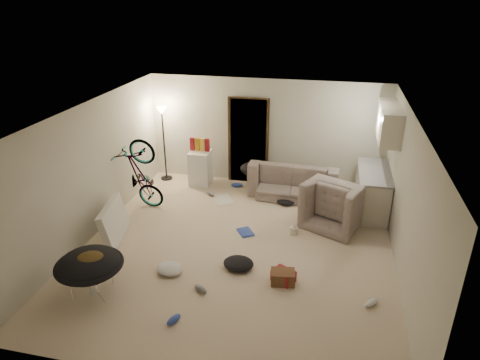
% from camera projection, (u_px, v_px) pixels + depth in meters
% --- Properties ---
extents(floor, '(5.50, 6.00, 0.02)m').
position_uv_depth(floor, '(237.00, 248.00, 7.78)').
color(floor, beige).
rests_on(floor, ground).
extents(ceiling, '(5.50, 6.00, 0.02)m').
position_uv_depth(ceiling, '(236.00, 113.00, 6.75)').
color(ceiling, white).
rests_on(ceiling, wall_back).
extents(wall_back, '(5.50, 0.02, 2.50)m').
position_uv_depth(wall_back, '(266.00, 133.00, 9.94)').
color(wall_back, beige).
rests_on(wall_back, floor).
extents(wall_front, '(5.50, 0.02, 2.50)m').
position_uv_depth(wall_front, '(173.00, 300.00, 4.58)').
color(wall_front, beige).
rests_on(wall_front, floor).
extents(wall_left, '(0.02, 6.00, 2.50)m').
position_uv_depth(wall_left, '(90.00, 172.00, 7.81)').
color(wall_left, beige).
rests_on(wall_left, floor).
extents(wall_right, '(0.02, 6.00, 2.50)m').
position_uv_depth(wall_right, '(407.00, 202.00, 6.71)').
color(wall_right, beige).
rests_on(wall_right, floor).
extents(doorway, '(0.85, 0.10, 2.04)m').
position_uv_depth(doorway, '(248.00, 141.00, 10.08)').
color(doorway, black).
rests_on(doorway, floor).
extents(door_trim, '(0.97, 0.04, 2.10)m').
position_uv_depth(door_trim, '(248.00, 142.00, 10.06)').
color(door_trim, '#362513').
rests_on(door_trim, floor).
extents(floor_lamp, '(0.28, 0.28, 1.81)m').
position_uv_depth(floor_lamp, '(163.00, 128.00, 10.08)').
color(floor_lamp, black).
rests_on(floor_lamp, floor).
extents(kitchen_counter, '(0.60, 1.50, 0.88)m').
position_uv_depth(kitchen_counter, '(372.00, 192.00, 8.89)').
color(kitchen_counter, beige).
rests_on(kitchen_counter, floor).
extents(counter_top, '(0.64, 1.54, 0.04)m').
position_uv_depth(counter_top, '(375.00, 172.00, 8.70)').
color(counter_top, gray).
rests_on(counter_top, kitchen_counter).
extents(kitchen_uppers, '(0.38, 1.40, 0.65)m').
position_uv_depth(kitchen_uppers, '(389.00, 122.00, 8.25)').
color(kitchen_uppers, beige).
rests_on(kitchen_uppers, wall_right).
extents(sofa, '(2.00, 0.84, 0.58)m').
position_uv_depth(sofa, '(293.00, 183.00, 9.69)').
color(sofa, '#3B433A').
rests_on(sofa, floor).
extents(armchair, '(1.37, 1.30, 0.70)m').
position_uv_depth(armchair, '(338.00, 206.00, 8.50)').
color(armchair, '#3B433A').
rests_on(armchair, floor).
extents(bicycle, '(1.69, 0.82, 0.95)m').
position_uv_depth(bicycle, '(142.00, 190.00, 9.01)').
color(bicycle, black).
rests_on(bicycle, floor).
extents(book_asset, '(0.25, 0.23, 0.02)m').
position_uv_depth(book_asset, '(91.00, 295.00, 6.56)').
color(book_asset, maroon).
rests_on(book_asset, floor).
extents(mini_fridge, '(0.50, 0.50, 0.82)m').
position_uv_depth(mini_fridge, '(200.00, 168.00, 10.17)').
color(mini_fridge, white).
rests_on(mini_fridge, floor).
extents(snack_box_0, '(0.11, 0.08, 0.30)m').
position_uv_depth(snack_box_0, '(192.00, 144.00, 9.97)').
color(snack_box_0, maroon).
rests_on(snack_box_0, mini_fridge).
extents(snack_box_1, '(0.10, 0.07, 0.30)m').
position_uv_depth(snack_box_1, '(197.00, 144.00, 9.94)').
color(snack_box_1, orange).
rests_on(snack_box_1, mini_fridge).
extents(snack_box_2, '(0.11, 0.09, 0.30)m').
position_uv_depth(snack_box_2, '(202.00, 145.00, 9.92)').
color(snack_box_2, gold).
rests_on(snack_box_2, mini_fridge).
extents(snack_box_3, '(0.11, 0.08, 0.30)m').
position_uv_depth(snack_box_3, '(207.00, 145.00, 9.89)').
color(snack_box_3, maroon).
rests_on(snack_box_3, mini_fridge).
extents(saucer_chair, '(1.02, 1.02, 0.72)m').
position_uv_depth(saucer_chair, '(90.00, 270.00, 6.44)').
color(saucer_chair, silver).
rests_on(saucer_chair, floor).
extents(hoodie, '(0.60, 0.56, 0.22)m').
position_uv_depth(hoodie, '(90.00, 260.00, 6.32)').
color(hoodie, '#483519').
rests_on(hoodie, saucer_chair).
extents(sofa_drape, '(0.59, 0.50, 0.28)m').
position_uv_depth(sofa_drape, '(252.00, 169.00, 9.77)').
color(sofa_drape, black).
rests_on(sofa_drape, sofa).
extents(tv_box, '(0.47, 1.10, 0.72)m').
position_uv_depth(tv_box, '(114.00, 222.00, 7.93)').
color(tv_box, silver).
rests_on(tv_box, floor).
extents(drink_case_a, '(0.41, 0.32, 0.22)m').
position_uv_depth(drink_case_a, '(283.00, 277.00, 6.81)').
color(drink_case_a, brown).
rests_on(drink_case_a, floor).
extents(drink_case_b, '(0.42, 0.38, 0.20)m').
position_uv_depth(drink_case_b, '(283.00, 276.00, 6.85)').
color(drink_case_b, maroon).
rests_on(drink_case_b, floor).
extents(juicer, '(0.15, 0.15, 0.22)m').
position_uv_depth(juicer, '(294.00, 230.00, 8.17)').
color(juicer, white).
rests_on(juicer, floor).
extents(newspaper, '(0.60, 0.64, 0.01)m').
position_uv_depth(newspaper, '(223.00, 199.00, 9.56)').
color(newspaper, silver).
rests_on(newspaper, floor).
extents(book_blue, '(0.39, 0.42, 0.03)m').
position_uv_depth(book_blue, '(245.00, 232.00, 8.24)').
color(book_blue, '#2D46A5').
rests_on(book_blue, floor).
extents(book_white, '(0.26, 0.31, 0.03)m').
position_uv_depth(book_white, '(232.00, 262.00, 7.35)').
color(book_white, silver).
rests_on(book_white, floor).
extents(shoe_0, '(0.30, 0.18, 0.10)m').
position_uv_depth(shoe_0, '(237.00, 185.00, 10.14)').
color(shoe_0, '#2D46A5').
rests_on(shoe_0, floor).
extents(shoe_1, '(0.28, 0.26, 0.10)m').
position_uv_depth(shoe_1, '(211.00, 193.00, 9.73)').
color(shoe_1, slate).
rests_on(shoe_1, floor).
extents(shoe_2, '(0.20, 0.28, 0.09)m').
position_uv_depth(shoe_2, '(174.00, 320.00, 6.02)').
color(shoe_2, '#2D46A5').
rests_on(shoe_2, floor).
extents(shoe_3, '(0.27, 0.22, 0.09)m').
position_uv_depth(shoe_3, '(200.00, 289.00, 6.63)').
color(shoe_3, slate).
rests_on(shoe_3, floor).
extents(shoe_4, '(0.27, 0.28, 0.10)m').
position_uv_depth(shoe_4, '(371.00, 303.00, 6.34)').
color(shoe_4, white).
rests_on(shoe_4, floor).
extents(clothes_lump_a, '(0.54, 0.48, 0.17)m').
position_uv_depth(clothes_lump_a, '(238.00, 263.00, 7.19)').
color(clothes_lump_a, black).
rests_on(clothes_lump_a, floor).
extents(clothes_lump_b, '(0.54, 0.52, 0.13)m').
position_uv_depth(clothes_lump_b, '(286.00, 201.00, 9.34)').
color(clothes_lump_b, black).
rests_on(clothes_lump_b, floor).
extents(clothes_lump_c, '(0.55, 0.52, 0.14)m').
position_uv_depth(clothes_lump_c, '(170.00, 269.00, 7.08)').
color(clothes_lump_c, silver).
rests_on(clothes_lump_c, floor).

